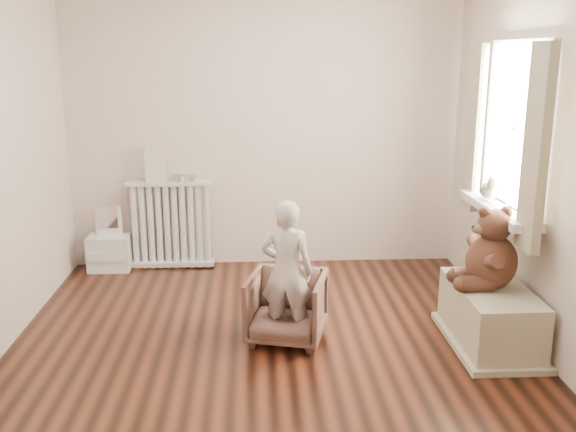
{
  "coord_description": "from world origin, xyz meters",
  "views": [
    {
      "loc": [
        -0.1,
        -4.13,
        1.98
      ],
      "look_at": [
        0.15,
        0.45,
        0.8
      ],
      "focal_mm": 40.0,
      "sensor_mm": 36.0,
      "label": 1
    }
  ],
  "objects_px": {
    "teddy_bear": "(492,251)",
    "toy_vanity": "(109,241)",
    "child": "(287,272)",
    "toy_bench": "(490,317)",
    "armchair": "(286,307)",
    "plush_cat": "(490,187)",
    "radiator": "(171,227)"
  },
  "relations": [
    {
      "from": "radiator",
      "to": "teddy_bear",
      "type": "distance_m",
      "value": 2.97
    },
    {
      "from": "plush_cat",
      "to": "toy_bench",
      "type": "bearing_deg",
      "value": -102.09
    },
    {
      "from": "radiator",
      "to": "child",
      "type": "distance_m",
      "value": 1.95
    },
    {
      "from": "toy_vanity",
      "to": "child",
      "type": "relative_size",
      "value": 0.6
    },
    {
      "from": "toy_bench",
      "to": "armchair",
      "type": "bearing_deg",
      "value": 173.8
    },
    {
      "from": "child",
      "to": "toy_bench",
      "type": "bearing_deg",
      "value": -169.61
    },
    {
      "from": "toy_vanity",
      "to": "radiator",
      "type": "bearing_deg",
      "value": 2.99
    },
    {
      "from": "armchair",
      "to": "plush_cat",
      "type": "relative_size",
      "value": 2.34
    },
    {
      "from": "child",
      "to": "toy_bench",
      "type": "relative_size",
      "value": 1.13
    },
    {
      "from": "armchair",
      "to": "child",
      "type": "relative_size",
      "value": 0.53
    },
    {
      "from": "armchair",
      "to": "teddy_bear",
      "type": "relative_size",
      "value": 0.95
    },
    {
      "from": "radiator",
      "to": "armchair",
      "type": "xyz_separation_m",
      "value": [
        0.99,
        -1.62,
        -0.15
      ]
    },
    {
      "from": "plush_cat",
      "to": "toy_vanity",
      "type": "bearing_deg",
      "value": 161.0
    },
    {
      "from": "toy_bench",
      "to": "teddy_bear",
      "type": "relative_size",
      "value": 1.59
    },
    {
      "from": "child",
      "to": "plush_cat",
      "type": "distance_m",
      "value": 1.68
    },
    {
      "from": "plush_cat",
      "to": "armchair",
      "type": "bearing_deg",
      "value": -163.16
    },
    {
      "from": "radiator",
      "to": "toy_bench",
      "type": "bearing_deg",
      "value": -36.57
    },
    {
      "from": "toy_vanity",
      "to": "teddy_bear",
      "type": "relative_size",
      "value": 1.07
    },
    {
      "from": "toy_vanity",
      "to": "teddy_bear",
      "type": "bearing_deg",
      "value": -30.31
    },
    {
      "from": "toy_vanity",
      "to": "plush_cat",
      "type": "height_order",
      "value": "plush_cat"
    },
    {
      "from": "child",
      "to": "plush_cat",
      "type": "relative_size",
      "value": 4.44
    },
    {
      "from": "plush_cat",
      "to": "teddy_bear",
      "type": "bearing_deg",
      "value": -104.02
    },
    {
      "from": "toy_vanity",
      "to": "toy_bench",
      "type": "bearing_deg",
      "value": -30.47
    },
    {
      "from": "toy_vanity",
      "to": "armchair",
      "type": "xyz_separation_m",
      "value": [
        1.57,
        -1.59,
        -0.03
      ]
    },
    {
      "from": "toy_vanity",
      "to": "armchair",
      "type": "distance_m",
      "value": 2.24
    },
    {
      "from": "toy_vanity",
      "to": "teddy_bear",
      "type": "height_order",
      "value": "teddy_bear"
    },
    {
      "from": "radiator",
      "to": "armchair",
      "type": "relative_size",
      "value": 1.56
    },
    {
      "from": "radiator",
      "to": "toy_vanity",
      "type": "distance_m",
      "value": 0.59
    },
    {
      "from": "radiator",
      "to": "teddy_bear",
      "type": "height_order",
      "value": "teddy_bear"
    },
    {
      "from": "teddy_bear",
      "to": "toy_vanity",
      "type": "bearing_deg",
      "value": 150.59
    },
    {
      "from": "armchair",
      "to": "child",
      "type": "distance_m",
      "value": 0.29
    },
    {
      "from": "radiator",
      "to": "plush_cat",
      "type": "distance_m",
      "value": 2.87
    }
  ]
}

